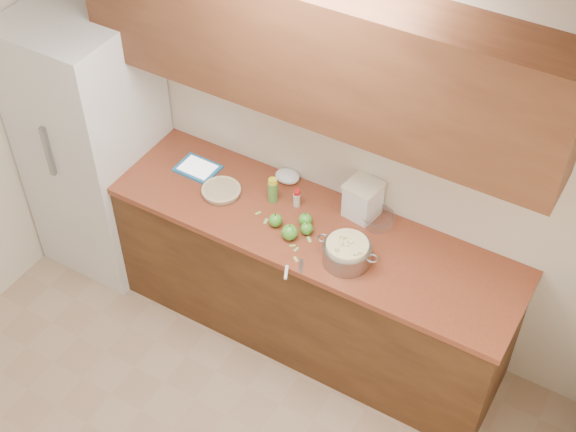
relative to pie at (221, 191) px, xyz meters
The scene contains 24 objects.
room_shell 1.57m from the pie, 71.34° to the right, with size 3.60×3.60×3.60m.
counter_run 0.68m from the pie, ahead, with size 2.64×0.68×0.92m.
upper_cabinets 1.14m from the pie, 20.58° to the left, with size 2.60×0.34×0.70m, color brown.
fridge 0.95m from the pie, behind, with size 0.70×0.70×1.80m, color silver.
pie is the anchor object (origin of this frame).
colander 0.88m from the pie, ahead, with size 0.35×0.26×0.13m.
flour_canister 0.83m from the pie, 18.31° to the left, with size 0.21×0.21×0.23m.
tablet 0.26m from the pie, 156.92° to the left, with size 0.25×0.19×0.02m.
paring_knife 0.73m from the pie, 27.36° to the right, with size 0.10×0.18×0.02m.
lemon_bottle 0.31m from the pie, 19.40° to the left, with size 0.06×0.06×0.16m.
cinnamon_shaker 0.45m from the pie, 17.47° to the left, with size 0.04×0.04×0.10m.
vanilla_bottle 0.45m from the pie, 20.04° to the left, with size 0.04×0.04×0.10m.
mixing_bowl 0.92m from the pie, 14.77° to the left, with size 0.19×0.19×0.07m.
paper_towel 0.40m from the pie, 46.72° to the left, with size 0.15×0.12×0.06m, color white.
apple_left 0.41m from the pie, ahead, with size 0.08×0.08×0.09m.
apple_center 0.55m from the pie, ahead, with size 0.08×0.08×0.09m.
apple_front 0.54m from the pie, 12.16° to the right, with size 0.09×0.09×0.10m.
apple_extra 0.59m from the pie, ahead, with size 0.07×0.07×0.08m.
peel_a 0.35m from the pie, 11.20° to the right, with size 0.04×0.02×0.00m, color #95C15E.
peel_b 0.63m from the pie, ahead, with size 0.04×0.02×0.00m, color #95C15E.
peel_c 0.59m from the pie, 15.40° to the right, with size 0.03×0.01×0.00m, color #95C15E.
peel_d 0.68m from the pie, 20.24° to the right, with size 0.04×0.02×0.00m, color #95C15E.
peel_e 0.28m from the pie, ahead, with size 0.04×0.01×0.00m, color #95C15E.
peel_f 0.63m from the pie, 15.85° to the right, with size 0.04×0.01×0.00m, color #95C15E.
Camera 1 is at (1.58, -1.32, 4.08)m, focal length 50.00 mm.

